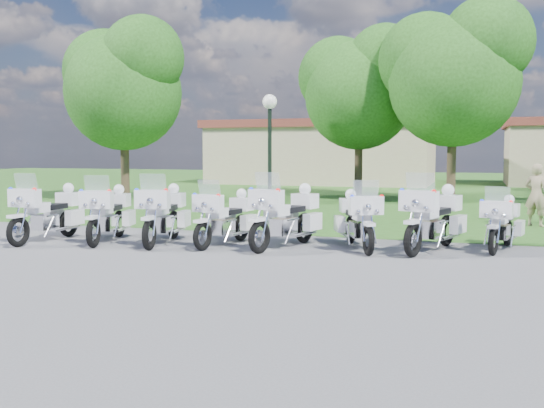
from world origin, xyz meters
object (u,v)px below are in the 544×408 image
(motorcycle_5, at_px, (358,219))
(motorcycle_7, at_px, (503,223))
(motorcycle_0, at_px, (48,212))
(motorcycle_2, at_px, (164,214))
(bystander_a, at_px, (536,195))
(motorcycle_4, at_px, (287,215))
(motorcycle_1, at_px, (109,213))
(motorcycle_3, at_px, (226,217))
(motorcycle_6, at_px, (434,218))
(lamp_post, at_px, (270,125))

(motorcycle_5, relative_size, motorcycle_7, 1.04)
(motorcycle_0, relative_size, motorcycle_2, 1.00)
(motorcycle_7, bearing_deg, motorcycle_0, 24.34)
(bystander_a, bearing_deg, motorcycle_5, 76.30)
(motorcycle_4, bearing_deg, motorcycle_1, 22.06)
(motorcycle_1, distance_m, motorcycle_2, 1.40)
(motorcycle_4, xyz_separation_m, motorcycle_7, (4.52, 1.13, -0.12))
(motorcycle_3, bearing_deg, motorcycle_4, -166.57)
(motorcycle_4, bearing_deg, bystander_a, -118.69)
(motorcycle_7, bearing_deg, motorcycle_2, 24.58)
(motorcycle_5, bearing_deg, motorcycle_6, 163.90)
(motorcycle_2, height_order, motorcycle_7, motorcycle_2)
(motorcycle_4, bearing_deg, motorcycle_0, 24.22)
(motorcycle_2, distance_m, motorcycle_4, 2.88)
(motorcycle_6, height_order, lamp_post, lamp_post)
(motorcycle_3, distance_m, motorcycle_4, 1.42)
(motorcycle_4, distance_m, motorcycle_6, 3.17)
(motorcycle_1, distance_m, motorcycle_6, 7.44)
(motorcycle_2, distance_m, motorcycle_3, 1.46)
(motorcycle_5, bearing_deg, motorcycle_1, -15.75)
(motorcycle_1, relative_size, motorcycle_3, 1.04)
(motorcycle_3, distance_m, lamp_post, 5.49)
(bystander_a, bearing_deg, motorcycle_7, 100.19)
(motorcycle_5, xyz_separation_m, motorcycle_6, (1.60, 0.22, 0.07))
(motorcycle_1, distance_m, lamp_post, 6.20)
(motorcycle_5, xyz_separation_m, bystander_a, (4.07, 5.42, 0.24))
(motorcycle_1, height_order, motorcycle_6, motorcycle_6)
(lamp_post, bearing_deg, motorcycle_7, -29.50)
(motorcycle_4, relative_size, motorcycle_6, 1.01)
(bystander_a, bearing_deg, motorcycle_0, 53.68)
(motorcycle_0, height_order, motorcycle_1, motorcycle_0)
(lamp_post, relative_size, bystander_a, 2.17)
(lamp_post, distance_m, bystander_a, 7.95)
(motorcycle_3, bearing_deg, bystander_a, -130.89)
(motorcycle_4, bearing_deg, motorcycle_6, -154.55)
(motorcycle_4, height_order, lamp_post, lamp_post)
(motorcycle_7, relative_size, bystander_a, 1.17)
(motorcycle_4, relative_size, bystander_a, 1.39)
(lamp_post, bearing_deg, motorcycle_6, -39.77)
(motorcycle_0, bearing_deg, motorcycle_7, -168.41)
(motorcycle_2, bearing_deg, motorcycle_7, -179.07)
(motorcycle_0, height_order, motorcycle_5, motorcycle_0)
(motorcycle_3, bearing_deg, lamp_post, -73.64)
(motorcycle_3, height_order, motorcycle_5, motorcycle_5)
(motorcycle_5, relative_size, lamp_post, 0.56)
(motorcycle_1, relative_size, motorcycle_2, 0.96)
(motorcycle_5, distance_m, motorcycle_6, 1.61)
(motorcycle_6, bearing_deg, motorcycle_5, 26.22)
(motorcycle_2, distance_m, lamp_post, 5.71)
(motorcycle_3, xyz_separation_m, lamp_post, (-0.62, 4.95, 2.29))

